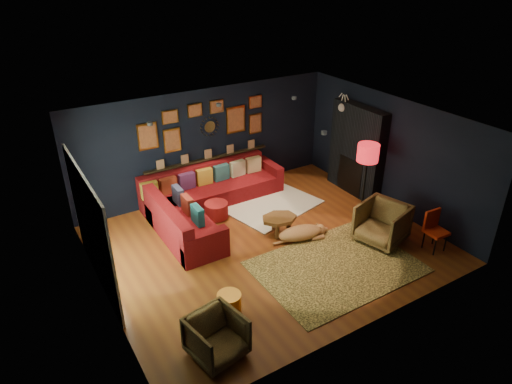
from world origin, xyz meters
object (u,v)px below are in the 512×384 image
orange_chair (434,227)px  pouf (216,210)px  floor_lamp (368,156)px  dog (300,231)px  armchair_right (382,222)px  gold_stool (229,307)px  coffee_table (279,220)px  sectional (202,202)px  armchair_left (217,335)px

orange_chair → pouf: bearing=136.5°
floor_lamp → dog: 2.20m
orange_chair → floor_lamp: bearing=101.0°
armchair_right → gold_stool: bearing=-99.7°
coffee_table → dog: size_ratio=0.67×
dog → gold_stool: bearing=-139.1°
pouf → coffee_table: bearing=-57.1°
armchair_right → floor_lamp: size_ratio=0.54×
sectional → armchair_left: (-1.58, -3.86, 0.06)m
armchair_right → orange_chair: bearing=28.2°
armchair_right → dog: armchair_right is taller
armchair_right → floor_lamp: floor_lamp is taller
sectional → coffee_table: size_ratio=3.95×
orange_chair → armchair_right: bearing=136.7°
coffee_table → dog: 0.50m
armchair_right → pouf: bearing=-152.1°
armchair_left → dog: bearing=21.9°
sectional → gold_stool: size_ratio=6.92×
armchair_right → floor_lamp: bearing=141.1°
coffee_table → orange_chair: bearing=-40.9°
coffee_table → armchair_left: armchair_left is taller
armchair_left → armchair_right: size_ratio=0.83×
gold_stool → floor_lamp: 4.58m
armchair_left → gold_stool: (0.52, 0.57, -0.13)m
coffee_table → pouf: coffee_table is taller
sectional → coffee_table: (1.04, -1.59, 0.01)m
armchair_right → dog: (-1.39, 0.89, -0.24)m
coffee_table → armchair_left: size_ratio=1.13×
armchair_left → orange_chair: size_ratio=0.92×
pouf → armchair_right: bearing=-46.3°
sectional → gold_stool: 3.46m
armchair_left → gold_stool: bearing=37.0°
pouf → floor_lamp: floor_lamp is taller
gold_stool → dog: size_ratio=0.38×
floor_lamp → dog: floor_lamp is taller
sectional → coffee_table: 1.90m
sectional → floor_lamp: bearing=-30.8°
coffee_table → gold_stool: bearing=-141.1°
dog → armchair_left: bearing=-134.8°
armchair_right → orange_chair: (0.69, -0.72, 0.03)m
sectional → armchair_left: 4.17m
sectional → pouf: size_ratio=6.47×
floor_lamp → coffee_table: bearing=172.7°
armchair_left → orange_chair: orange_chair is taller
sectional → armchair_right: 3.94m
armchair_right → sectional: bearing=-153.0°
pouf → armchair_right: (2.47, -2.59, 0.26)m
pouf → floor_lamp: size_ratio=0.31×
sectional → dog: bearing=-57.5°
coffee_table → dog: bearing=-59.5°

